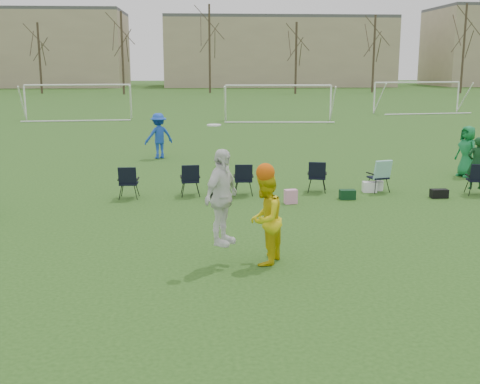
{
  "coord_description": "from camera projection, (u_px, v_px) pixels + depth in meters",
  "views": [
    {
      "loc": [
        -1.44,
        -9.69,
        3.91
      ],
      "look_at": [
        -0.61,
        2.66,
        1.25
      ],
      "focal_mm": 45.0,
      "sensor_mm": 36.0,
      "label": 1
    }
  ],
  "objects": [
    {
      "name": "goal_left",
      "position": [
        78.0,
        92.0,
        42.47
      ],
      "size": [
        7.39,
        0.76,
        2.46
      ],
      "rotation": [
        0.0,
        0.0,
        0.09
      ],
      "color": "white",
      "rests_on": "ground"
    },
    {
      "name": "fielder_blue",
      "position": [
        159.0,
        136.0,
        25.01
      ],
      "size": [
        1.4,
        1.15,
        1.88
      ],
      "primitive_type": "imported",
      "rotation": [
        0.0,
        0.0,
        3.58
      ],
      "color": "blue",
      "rests_on": "ground"
    },
    {
      "name": "center_contest",
      "position": [
        245.0,
        208.0,
        11.7
      ],
      "size": [
        1.84,
        1.18,
        2.78
      ],
      "color": "white",
      "rests_on": "ground"
    },
    {
      "name": "building_row",
      "position": [
        246.0,
        51.0,
        103.19
      ],
      "size": [
        126.0,
        16.0,
        13.0
      ],
      "color": "tan",
      "rests_on": "ground"
    },
    {
      "name": "tree_line",
      "position": [
        212.0,
        54.0,
        77.44
      ],
      "size": [
        110.28,
        3.28,
        11.4
      ],
      "color": "#382B21",
      "rests_on": "ground"
    },
    {
      "name": "fielder_green_far",
      "position": [
        467.0,
        151.0,
        20.96
      ],
      "size": [
        0.83,
        1.01,
        1.78
      ],
      "primitive_type": "imported",
      "rotation": [
        0.0,
        0.0,
        -1.22
      ],
      "color": "#15773D",
      "rests_on": "ground"
    },
    {
      "name": "goal_mid",
      "position": [
        278.0,
        92.0,
        41.44
      ],
      "size": [
        7.4,
        0.63,
        2.46
      ],
      "rotation": [
        0.0,
        0.0,
        -0.07
      ],
      "color": "white",
      "rests_on": "ground"
    },
    {
      "name": "ground",
      "position": [
        286.0,
        294.0,
        10.36
      ],
      "size": [
        260.0,
        260.0,
        0.0
      ],
      "primitive_type": "plane",
      "color": "#254A17",
      "rests_on": "ground"
    },
    {
      "name": "goal_right",
      "position": [
        417.0,
        88.0,
        48.08
      ],
      "size": [
        7.35,
        1.14,
        2.46
      ],
      "rotation": [
        0.0,
        0.0,
        0.14
      ],
      "color": "white",
      "rests_on": "ground"
    },
    {
      "name": "sideline_setup",
      "position": [
        319.0,
        178.0,
        18.16
      ],
      "size": [
        11.11,
        2.04,
        1.75
      ],
      "color": "#103D1C",
      "rests_on": "ground"
    }
  ]
}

